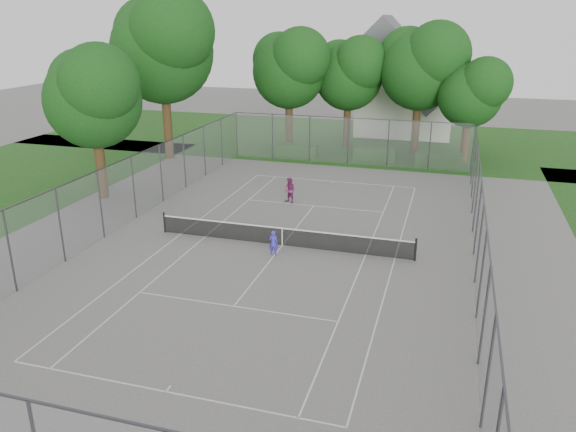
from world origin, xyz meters
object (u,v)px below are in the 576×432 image
(tennis_net, at_px, (282,236))
(woman_player, at_px, (290,190))
(girl_player, at_px, (273,243))
(house, at_px, (407,88))

(tennis_net, relative_size, woman_player, 8.30)
(woman_player, bearing_deg, tennis_net, -52.41)
(tennis_net, bearing_deg, girl_player, -92.93)
(house, distance_m, girl_player, 31.74)
(house, height_order, woman_player, house)
(woman_player, bearing_deg, girl_player, -54.82)
(tennis_net, xyz_separation_m, woman_player, (-1.53, 6.56, 0.26))
(girl_player, bearing_deg, tennis_net, -94.59)
(house, height_order, girl_player, house)
(house, xyz_separation_m, girl_player, (-3.03, -31.37, -3.73))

